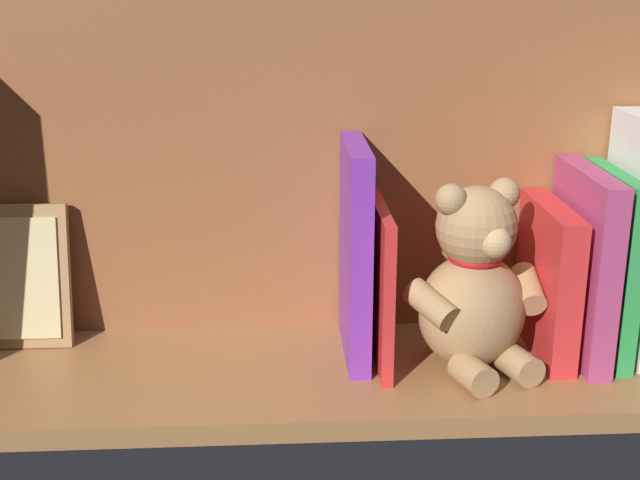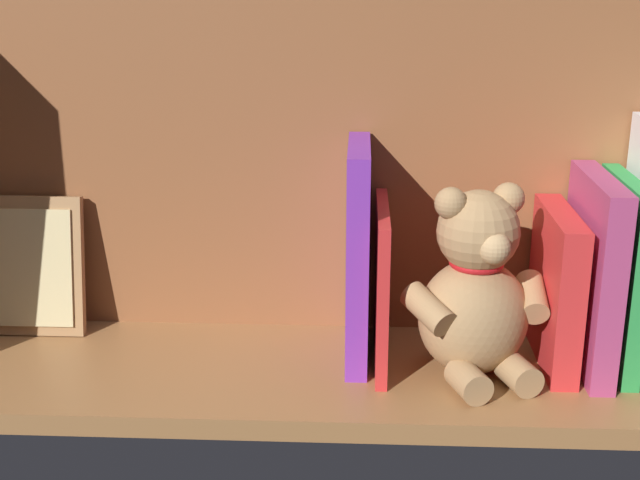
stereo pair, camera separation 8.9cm
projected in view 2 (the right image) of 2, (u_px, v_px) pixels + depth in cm
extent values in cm
cube|color=#9E6B3D|center=(320.00, 371.00, 94.04)|extent=(92.54, 25.64, 2.20)
cube|color=brown|center=(324.00, 161.00, 97.62)|extent=(92.54, 1.50, 39.65)
cube|color=green|center=(620.00, 273.00, 90.99)|extent=(1.84, 14.94, 20.21)
cube|color=#B23F72|center=(592.00, 273.00, 90.55)|extent=(2.59, 16.06, 20.56)
cube|color=red|center=(556.00, 288.00, 91.74)|extent=(2.84, 15.14, 16.69)
ellipsoid|color=tan|center=(473.00, 316.00, 90.01)|extent=(14.43, 13.67, 12.28)
sphere|color=tan|center=(478.00, 231.00, 87.14)|extent=(8.44, 8.44, 8.44)
sphere|color=tan|center=(509.00, 199.00, 87.01)|extent=(3.26, 3.26, 3.26)
sphere|color=tan|center=(451.00, 203.00, 85.32)|extent=(3.26, 3.26, 3.26)
sphere|color=tan|center=(494.00, 248.00, 84.06)|extent=(3.26, 3.26, 3.26)
cylinder|color=tan|center=(532.00, 297.00, 89.50)|extent=(2.98, 6.08, 4.54)
cylinder|color=tan|center=(428.00, 309.00, 86.39)|extent=(6.03, 6.50, 4.54)
cylinder|color=tan|center=(518.00, 374.00, 87.37)|extent=(4.58, 5.42, 3.26)
cylinder|color=tan|center=(469.00, 381.00, 85.90)|extent=(4.58, 5.42, 3.26)
torus|color=red|center=(476.00, 263.00, 88.17)|extent=(7.12, 7.12, 0.96)
cube|color=red|center=(381.00, 285.00, 92.16)|extent=(1.21, 15.91, 17.06)
cube|color=purple|center=(358.00, 253.00, 92.17)|extent=(2.29, 14.06, 23.47)
cube|color=#A87A4C|center=(25.00, 266.00, 99.59)|extent=(13.50, 4.17, 16.08)
cube|color=beige|center=(23.00, 268.00, 98.91)|extent=(11.34, 2.86, 13.39)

